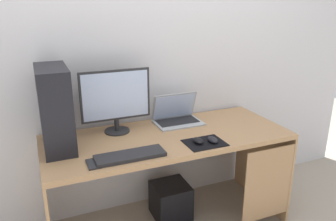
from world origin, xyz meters
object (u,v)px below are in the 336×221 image
Objects in this scene: mouse_left at (198,141)px; pc_tower at (55,109)px; cell_phone at (93,164)px; laptop at (177,117)px; keyboard at (130,156)px; mouse_right at (213,140)px; subwoofer at (171,200)px; monitor at (116,100)px.

pc_tower is at bearing 160.52° from mouse_left.
pc_tower is 3.99× the size of cell_phone.
laptop is 0.42m from mouse_left.
keyboard is 0.47m from mouse_left.
mouse_left is 1.00× the size of mouse_right.
mouse_right is 0.35× the size of subwoofer.
pc_tower is 0.92m from mouse_left.
monitor reaches higher than keyboard.
laptop is 0.85m from cell_phone.
monitor is 3.75× the size of cell_phone.
keyboard is at bearing -94.13° from monitor.
cell_phone is (-0.72, -0.44, -0.04)m from laptop.
laptop is 1.29× the size of subwoofer.
laptop is 0.84× the size of keyboard.
monitor is 0.92m from subwoofer.
mouse_left is at bearing 2.46° from keyboard.
cell_phone is (-0.78, -0.00, -0.02)m from mouse_right.
cell_phone is 0.48× the size of subwoofer.
pc_tower is at bearing -172.21° from laptop.
pc_tower is at bearing -165.91° from monitor.
monitor is 0.63m from mouse_left.
mouse_right reaches higher than subwoofer.
monitor is 1.79× the size of subwoofer.
mouse_right is (0.56, -0.01, 0.01)m from keyboard.
keyboard is at bearing -138.90° from laptop.
subwoofer is (0.37, -0.10, -0.84)m from monitor.
pc_tower is 0.55m from keyboard.
monitor is at bearing 164.30° from subwoofer.
mouse_right reaches higher than cell_phone.
mouse_right is (0.09, -0.02, 0.00)m from mouse_left.
mouse_left is 0.74× the size of cell_phone.
mouse_left reaches higher than keyboard.
laptop reaches higher than subwoofer.
mouse_right reaches higher than keyboard.
laptop is 2.71× the size of cell_phone.
cell_phone is 0.92m from subwoofer.
pc_tower is 0.42m from monitor.
mouse_left is 0.35× the size of subwoofer.
cell_phone is at bearing -152.52° from subwoofer.
pc_tower reaches higher than monitor.
pc_tower reaches higher than cell_phone.
laptop is at bearing 2.19° from monitor.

